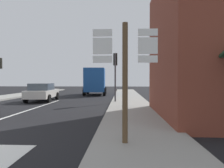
% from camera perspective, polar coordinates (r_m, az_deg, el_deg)
% --- Properties ---
extents(ground_plane, '(80.00, 80.00, 0.00)m').
position_cam_1_polar(ground_plane, '(16.24, -16.66, -5.09)').
color(ground_plane, black).
extents(sidewalk_right, '(2.74, 44.00, 0.14)m').
position_cam_1_polar(sidewalk_right, '(13.34, 5.23, -6.09)').
color(sidewalk_right, gray).
rests_on(sidewalk_right, ground).
extents(lane_centre_stripe, '(0.16, 12.00, 0.01)m').
position_cam_1_polar(lane_centre_stripe, '(12.57, -22.79, -6.92)').
color(lane_centre_stripe, silver).
rests_on(lane_centre_stripe, ground).
extents(sedan_far, '(2.23, 4.33, 1.47)m').
position_cam_1_polar(sedan_far, '(17.95, -18.72, -2.08)').
color(sedan_far, beige).
rests_on(sedan_far, ground).
extents(delivery_truck, '(2.70, 5.10, 3.05)m').
position_cam_1_polar(delivery_truck, '(24.06, -4.63, 0.89)').
color(delivery_truck, '#19478C').
rests_on(delivery_truck, ground).
extents(route_sign_post, '(1.66, 0.14, 3.20)m').
position_cam_1_polar(route_sign_post, '(5.27, 3.62, 2.92)').
color(route_sign_post, brown).
rests_on(route_sign_post, ground).
extents(traffic_light_near_right, '(0.30, 0.49, 3.75)m').
position_cam_1_polar(traffic_light_near_right, '(15.53, 0.92, 4.93)').
color(traffic_light_near_right, '#47474C').
rests_on(traffic_light_near_right, ground).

